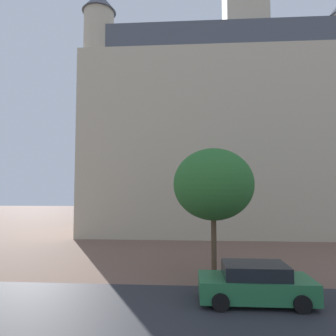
{
  "coord_description": "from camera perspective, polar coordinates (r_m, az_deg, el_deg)",
  "views": [
    {
      "loc": [
        1.02,
        -2.22,
        4.42
      ],
      "look_at": [
        0.2,
        10.18,
        5.25
      ],
      "focal_mm": 32.13,
      "sensor_mm": 36.0,
      "label": 1
    }
  ],
  "objects": [
    {
      "name": "ground_plane",
      "position": [
        13.04,
        -1.01,
        -23.63
      ],
      "size": [
        120.0,
        120.0,
        0.0
      ],
      "primitive_type": "plane",
      "color": "brown"
    },
    {
      "name": "street_asphalt_strip",
      "position": [
        11.6,
        -1.72,
        -26.2
      ],
      "size": [
        120.0,
        6.53,
        0.0
      ],
      "primitive_type": "cube",
      "color": "#2D2D33",
      "rests_on": "ground_plane"
    },
    {
      "name": "landmark_building",
      "position": [
        31.87,
        9.7,
        7.53
      ],
      "size": [
        25.95,
        11.39,
        39.06
      ],
      "color": "beige",
      "rests_on": "ground_plane"
    },
    {
      "name": "car_green",
      "position": [
        12.94,
        16.19,
        -20.32
      ],
      "size": [
        4.34,
        2.08,
        1.48
      ],
      "color": "#287042",
      "rests_on": "ground_plane"
    },
    {
      "name": "tree_curb_far",
      "position": [
        15.08,
        8.58,
        -3.09
      ],
      "size": [
        3.96,
        3.96,
        6.39
      ],
      "color": "brown",
      "rests_on": "ground_plane"
    }
  ]
}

